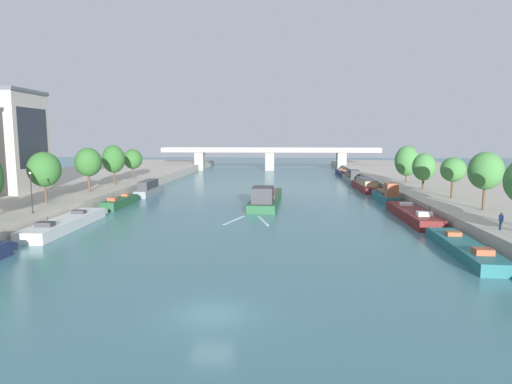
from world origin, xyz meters
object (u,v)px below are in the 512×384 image
object	(u,v)px
tree_left_second	(88,162)
bridge_far	(270,156)
barge_midriver	(266,197)
moored_boat_left_gap_after	(67,223)
tree_right_midway	(486,171)
lamppost_left_bank	(31,191)
moored_boat_right_end	(464,248)
moored_boat_right_downstream	(413,214)
tree_left_past_mid	(133,159)
tree_right_far	(407,161)
person_on_quay	(501,220)
moored_boat_left_midway	(149,188)
moored_boat_right_second	(352,178)
moored_boat_right_far	(386,196)
tree_right_end_of_row	(453,170)
moored_boat_left_upstream	(121,202)
moored_boat_right_lone	(366,185)
tree_left_by_lamp	(44,169)
tree_right_distant	(424,167)
tree_left_end_of_row	(114,159)
moored_boat_right_gap_after	(342,173)

from	to	relation	value
tree_left_second	bridge_far	size ratio (longest dim) A/B	0.10
barge_midriver	tree_left_second	distance (m)	28.38
moored_boat_left_gap_after	tree_right_midway	world-z (taller)	tree_right_midway
moored_boat_left_gap_after	lamppost_left_bank	distance (m)	5.19
moored_boat_right_end	moored_boat_right_downstream	size ratio (longest dim) A/B	0.89
tree_left_past_mid	lamppost_left_bank	distance (m)	40.70
moored_boat_right_end	lamppost_left_bank	size ratio (longest dim) A/B	3.02
moored_boat_right_downstream	tree_right_far	world-z (taller)	tree_right_far
tree_right_midway	person_on_quay	world-z (taller)	tree_right_midway
moored_boat_left_midway	moored_boat_right_second	size ratio (longest dim) A/B	0.74
moored_boat_right_far	tree_right_end_of_row	bearing A→B (deg)	-45.16
moored_boat_left_upstream	tree_right_midway	bearing A→B (deg)	-13.04
moored_boat_right_far	tree_right_midway	xyz separation A→B (m)	(7.01, -17.59, 5.41)
moored_boat_right_lone	tree_left_by_lamp	size ratio (longest dim) A/B	2.31
barge_midriver	tree_right_distant	xyz separation A→B (m)	(25.65, 5.12, 4.54)
moored_boat_left_upstream	bridge_far	distance (m)	75.86
barge_midriver	moored_boat_right_far	world-z (taller)	moored_boat_right_far
moored_boat_right_end	tree_right_midway	world-z (taller)	tree_right_midway
bridge_far	person_on_quay	distance (m)	98.31
tree_left_past_mid	moored_boat_right_far	bearing A→B (deg)	-20.30
tree_left_by_lamp	tree_left_end_of_row	world-z (taller)	tree_left_end_of_row
moored_boat_right_gap_after	moored_boat_right_second	bearing A→B (deg)	-90.30
moored_boat_right_gap_after	tree_left_past_mid	distance (m)	57.38
barge_midriver	moored_boat_right_downstream	size ratio (longest dim) A/B	1.41
tree_right_end_of_row	bridge_far	distance (m)	78.99
tree_left_end_of_row	moored_boat_left_upstream	bearing A→B (deg)	-64.82
moored_boat_right_lone	moored_boat_right_gap_after	world-z (taller)	moored_boat_right_gap_after
moored_boat_right_lone	tree_left_end_of_row	xyz separation A→B (m)	(-46.89, -9.02, 5.44)
tree_right_far	tree_left_by_lamp	bearing A→B (deg)	-151.90
tree_right_midway	tree_right_far	size ratio (longest dim) A/B	0.98
moored_boat_left_midway	moored_boat_right_end	xyz separation A→B (m)	(40.35, -37.45, -0.55)
moored_boat_right_end	moored_boat_left_midway	bearing A→B (deg)	137.13
barge_midriver	tree_right_far	xyz separation A→B (m)	(25.96, 15.90, 4.97)
moored_boat_right_gap_after	moored_boat_right_far	bearing A→B (deg)	-89.72
moored_boat_right_downstream	moored_boat_right_gap_after	size ratio (longest dim) A/B	1.21
moored_boat_right_end	person_on_quay	world-z (taller)	person_on_quay
tree_left_past_mid	tree_right_far	xyz separation A→B (m)	(54.31, -4.36, 0.07)
moored_boat_left_midway	moored_boat_right_end	bearing A→B (deg)	-42.87
moored_boat_left_midway	tree_right_far	xyz separation A→B (m)	(47.64, 6.39, 4.85)
moored_boat_right_lone	tree_left_by_lamp	world-z (taller)	tree_left_by_lamp
moored_boat_right_gap_after	tree_right_distant	world-z (taller)	tree_right_distant
moored_boat_right_gap_after	tree_left_second	world-z (taller)	tree_left_second
lamppost_left_bank	moored_boat_right_downstream	bearing A→B (deg)	10.65
moored_boat_right_downstream	tree_right_end_of_row	bearing A→B (deg)	44.13
person_on_quay	moored_boat_left_midway	bearing A→B (deg)	141.20
moored_boat_left_midway	moored_boat_right_end	world-z (taller)	moored_boat_left_midway
moored_boat_left_gap_after	tree_right_end_of_row	size ratio (longest dim) A/B	2.84
moored_boat_right_gap_after	tree_right_far	size ratio (longest dim) A/B	1.88
tree_left_by_lamp	tree_right_distant	bearing A→B (deg)	18.61
tree_right_distant	person_on_quay	size ratio (longest dim) A/B	3.67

